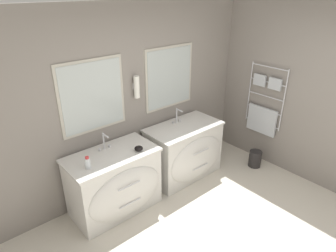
% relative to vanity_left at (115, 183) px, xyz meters
% --- Properties ---
extents(wall_back, '(5.50, 0.16, 2.60)m').
position_rel_vanity_left_xyz_m(wall_back, '(0.65, 0.41, 0.88)').
color(wall_back, gray).
rests_on(wall_back, ground_plane).
extents(wall_right, '(0.13, 3.93, 2.60)m').
position_rel_vanity_left_xyz_m(wall_right, '(2.63, -0.69, 0.86)').
color(wall_right, gray).
rests_on(wall_right, ground_plane).
extents(vanity_left, '(1.16, 0.69, 0.85)m').
position_rel_vanity_left_xyz_m(vanity_left, '(0.00, 0.00, 0.00)').
color(vanity_left, silver).
rests_on(vanity_left, ground_plane).
extents(vanity_right, '(1.16, 0.69, 0.85)m').
position_rel_vanity_left_xyz_m(vanity_right, '(1.25, 0.00, 0.00)').
color(vanity_right, silver).
rests_on(vanity_right, ground_plane).
extents(faucet_left, '(0.17, 0.14, 0.23)m').
position_rel_vanity_left_xyz_m(faucet_left, '(0.00, 0.19, 0.53)').
color(faucet_left, silver).
rests_on(faucet_left, vanity_left).
extents(faucet_right, '(0.17, 0.14, 0.23)m').
position_rel_vanity_left_xyz_m(faucet_right, '(1.25, 0.19, 0.53)').
color(faucet_right, silver).
rests_on(faucet_right, vanity_right).
extents(toiletry_bottle, '(0.06, 0.06, 0.15)m').
position_rel_vanity_left_xyz_m(toiletry_bottle, '(-0.36, -0.06, 0.49)').
color(toiletry_bottle, silver).
rests_on(toiletry_bottle, vanity_left).
extents(amenity_bowl, '(0.11, 0.11, 0.07)m').
position_rel_vanity_left_xyz_m(amenity_bowl, '(0.31, -0.12, 0.45)').
color(amenity_bowl, black).
rests_on(amenity_bowl, vanity_left).
extents(waste_bin, '(0.21, 0.21, 0.28)m').
position_rel_vanity_left_xyz_m(waste_bin, '(2.31, -0.58, -0.29)').
color(waste_bin, '#282626').
rests_on(waste_bin, ground_plane).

